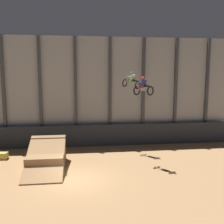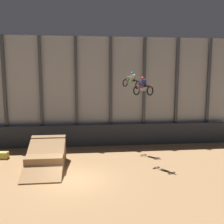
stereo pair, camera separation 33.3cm
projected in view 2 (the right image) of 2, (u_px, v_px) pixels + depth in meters
The scene contains 7 objects.
ground_plane at pixel (75, 180), 17.50m from camera, with size 60.00×60.00×0.00m, color #9E754C.
arena_back_wall at pixel (76, 92), 25.75m from camera, with size 32.00×0.40×10.68m.
lower_barrier at pixel (77, 136), 25.65m from camera, with size 31.36×0.20×2.12m.
dirt_ramp at pixel (47, 157), 20.16m from camera, with size 2.74×5.22×2.15m.
rider_bike_left_air at pixel (132, 81), 23.17m from camera, with size 1.61×1.66×1.53m.
rider_bike_right_air at pixel (143, 88), 19.93m from camera, with size 1.46×1.69×1.46m.
hay_bale_trackside at pixel (2, 155), 21.97m from camera, with size 0.96×0.69×0.57m.
Camera 2 is at (0.65, -16.88, 6.94)m, focal length 42.00 mm.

